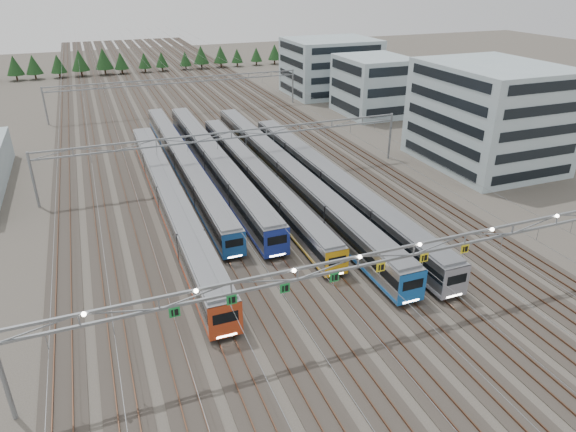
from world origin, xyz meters
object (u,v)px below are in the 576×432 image
object	(u,v)px
train_b	(183,162)
train_e	(287,173)
gantry_near	(358,264)
depot_bldg_mid	(373,86)
train_c	(214,162)
gantry_mid	(232,141)
train_f	(330,182)
gantry_far	(178,85)
train_a	(170,198)
depot_bldg_south	(489,115)
depot_bldg_north	(330,67)
train_d	(256,176)

from	to	relation	value
train_b	train_e	size ratio (longest dim) A/B	0.89
gantry_near	depot_bldg_mid	world-z (taller)	depot_bldg_mid
train_c	train_e	size ratio (longest dim) A/B	0.87
train_b	gantry_mid	distance (m)	9.61
gantry_near	depot_bldg_mid	xyz separation A→B (m)	(40.99, 68.70, -0.80)
depot_bldg_mid	train_f	bearing A→B (deg)	-126.57
gantry_near	gantry_far	distance (m)	85.12
train_a	depot_bldg_south	bearing A→B (deg)	1.12
train_b	depot_bldg_mid	distance (m)	53.23
train_e	depot_bldg_south	size ratio (longest dim) A/B	3.03
train_c	train_e	bearing A→B (deg)	-44.24
depot_bldg_mid	depot_bldg_north	bearing A→B (deg)	89.92
train_c	depot_bldg_north	size ratio (longest dim) A/B	2.65
gantry_mid	depot_bldg_north	bearing A→B (deg)	51.26
train_f	depot_bldg_south	size ratio (longest dim) A/B	2.58
gantry_mid	depot_bldg_north	size ratio (longest dim) A/B	2.56
train_f	depot_bldg_mid	world-z (taller)	depot_bldg_mid
train_c	gantry_far	world-z (taller)	gantry_far
train_f	depot_bldg_mid	xyz separation A→B (m)	(29.69, 40.02, 4.03)
gantry_far	train_d	bearing A→B (deg)	-87.41
train_f	gantry_mid	bearing A→B (deg)	134.52
train_f	train_e	bearing A→B (deg)	128.04
train_b	gantry_mid	bearing A→B (deg)	-38.20
depot_bldg_south	depot_bldg_north	xyz separation A→B (m)	(-0.53, 58.87, -1.29)
depot_bldg_south	depot_bldg_mid	distance (m)	36.45
train_b	depot_bldg_mid	bearing A→B (deg)	26.01
gantry_near	depot_bldg_north	xyz separation A→B (m)	(41.02, 91.18, -0.14)
train_b	gantry_far	distance (m)	40.49
train_a	train_c	distance (m)	14.93
train_d	gantry_far	world-z (taller)	gantry_far
depot_bldg_mid	depot_bldg_north	world-z (taller)	depot_bldg_north
train_e	depot_bldg_north	distance (m)	66.43
train_c	depot_bldg_mid	size ratio (longest dim) A/B	3.64
gantry_far	depot_bldg_north	size ratio (longest dim) A/B	2.56
train_a	gantry_mid	xyz separation A→B (m)	(11.25, 8.84, 4.10)
train_a	gantry_near	bearing A→B (deg)	-70.29
train_a	train_f	xyz separation A→B (m)	(22.50, -2.60, -0.03)
train_f	train_d	bearing A→B (deg)	143.24
train_c	gantry_far	xyz separation A→B (m)	(2.25, 41.92, 4.10)
train_b	train_f	distance (m)	24.59
train_a	train_d	bearing A→B (deg)	16.98
train_f	gantry_near	distance (m)	31.20
train_c	gantry_far	distance (m)	42.18
train_f	train_a	bearing A→B (deg)	173.41
gantry_mid	depot_bldg_north	distance (m)	65.47
train_a	gantry_far	size ratio (longest dim) A/B	1.02
train_d	depot_bldg_south	world-z (taller)	depot_bldg_south
train_a	train_b	distance (m)	14.85
train_e	depot_bldg_mid	world-z (taller)	depot_bldg_mid
train_d	depot_bldg_north	distance (m)	68.08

